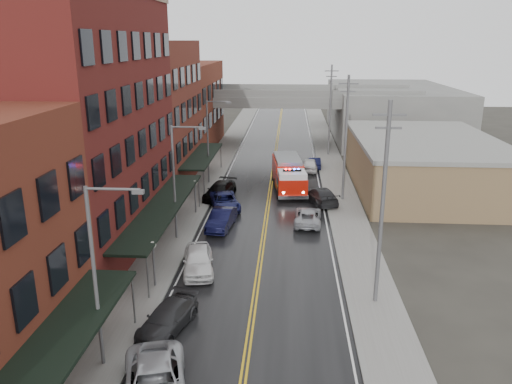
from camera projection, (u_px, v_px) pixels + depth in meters
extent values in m
cube|color=black|center=(267.00, 215.00, 44.55)|extent=(11.00, 160.00, 0.02)
cube|color=slate|center=(186.00, 213.00, 45.01)|extent=(3.00, 160.00, 0.15)
cube|color=slate|center=(349.00, 217.00, 44.06)|extent=(3.00, 160.00, 0.15)
cube|color=gray|center=(204.00, 213.00, 44.90)|extent=(0.30, 160.00, 0.15)
cube|color=gray|center=(330.00, 216.00, 44.16)|extent=(0.30, 160.00, 0.15)
cube|color=#581817|center=(80.00, 127.00, 36.12)|extent=(9.00, 20.00, 18.00)
cube|color=maroon|center=(148.00, 114.00, 53.26)|extent=(9.00, 15.00, 15.00)
cube|color=maroon|center=(182.00, 107.00, 70.40)|extent=(9.00, 20.00, 12.00)
cube|color=#8F724D|center=(423.00, 165.00, 52.32)|extent=(14.00, 22.00, 5.00)
cube|color=slate|center=(390.00, 112.00, 80.39)|extent=(18.00, 30.00, 8.00)
cube|color=black|center=(42.00, 363.00, 19.36)|extent=(2.60, 16.00, 0.18)
cylinder|color=slate|center=(133.00, 301.00, 26.97)|extent=(0.10, 0.10, 3.00)
cube|color=black|center=(163.00, 207.00, 37.49)|extent=(2.60, 18.00, 0.18)
cylinder|color=slate|center=(148.00, 277.00, 29.64)|extent=(0.10, 0.10, 3.00)
cylinder|color=slate|center=(199.00, 193.00, 46.06)|extent=(0.10, 0.10, 3.00)
cube|color=black|center=(203.00, 156.00, 54.19)|extent=(2.60, 13.00, 0.18)
cylinder|color=slate|center=(204.00, 184.00, 48.73)|extent=(0.10, 0.10, 3.00)
cylinder|color=slate|center=(221.00, 157.00, 60.37)|extent=(0.10, 0.10, 3.00)
cylinder|color=#59595B|center=(154.00, 267.00, 31.20)|extent=(0.14, 0.14, 2.80)
sphere|color=silver|center=(153.00, 245.00, 30.77)|extent=(0.44, 0.44, 0.44)
cylinder|color=#59595B|center=(195.00, 199.00, 44.56)|extent=(0.14, 0.14, 2.80)
sphere|color=silver|center=(195.00, 183.00, 44.13)|extent=(0.44, 0.44, 0.44)
cylinder|color=#59595B|center=(95.00, 281.00, 22.69)|extent=(0.18, 0.18, 9.00)
cylinder|color=#59595B|center=(113.00, 189.00, 21.33)|extent=(2.40, 0.12, 0.12)
cube|color=#59595B|center=(138.00, 192.00, 21.29)|extent=(0.50, 0.22, 0.18)
cylinder|color=#59595B|center=(174.00, 184.00, 37.96)|extent=(0.18, 0.18, 9.00)
cylinder|color=#59595B|center=(187.00, 127.00, 36.60)|extent=(2.40, 0.12, 0.12)
cube|color=#59595B|center=(202.00, 129.00, 36.56)|extent=(0.50, 0.22, 0.18)
cylinder|color=#59595B|center=(208.00, 143.00, 53.23)|extent=(0.18, 0.18, 9.00)
cylinder|color=#59595B|center=(218.00, 102.00, 51.87)|extent=(2.40, 0.12, 0.12)
cube|color=#59595B|center=(229.00, 103.00, 51.83)|extent=(0.50, 0.22, 0.18)
cylinder|color=#59595B|center=(382.00, 207.00, 28.02)|extent=(0.24, 0.24, 12.00)
cube|color=#59595B|center=(390.00, 115.00, 26.50)|extent=(1.80, 0.12, 0.12)
cube|color=#59595B|center=(389.00, 128.00, 26.71)|extent=(1.40, 0.12, 0.12)
cylinder|color=#59595B|center=(346.00, 140.00, 47.11)|extent=(0.24, 0.24, 12.00)
cube|color=#59595B|center=(349.00, 84.00, 45.59)|extent=(1.80, 0.12, 0.12)
cube|color=#59595B|center=(348.00, 91.00, 45.80)|extent=(1.40, 0.12, 0.12)
cylinder|color=#59595B|center=(330.00, 111.00, 66.20)|extent=(0.24, 0.24, 12.00)
cube|color=#59595B|center=(332.00, 71.00, 64.68)|extent=(1.80, 0.12, 0.12)
cube|color=#59595B|center=(331.00, 76.00, 64.88)|extent=(1.40, 0.12, 0.12)
cube|color=slate|center=(277.00, 99.00, 73.13)|extent=(40.00, 10.00, 1.50)
cube|color=slate|center=(204.00, 124.00, 74.94)|extent=(1.60, 8.00, 6.00)
cube|color=slate|center=(352.00, 125.00, 73.50)|extent=(1.60, 8.00, 6.00)
cube|color=#B91508|center=(287.00, 171.00, 52.99)|extent=(3.47, 6.43, 2.35)
cube|color=#B91508|center=(292.00, 185.00, 48.92)|extent=(3.11, 3.21, 1.68)
cube|color=silver|center=(292.00, 174.00, 48.59)|extent=(2.94, 2.97, 0.56)
cube|color=black|center=(292.00, 181.00, 49.03)|extent=(3.00, 2.09, 0.90)
cube|color=slate|center=(287.00, 158.00, 52.60)|extent=(3.14, 5.96, 0.34)
cube|color=black|center=(292.00, 170.00, 48.48)|extent=(1.82, 0.51, 0.16)
sphere|color=#FF0C0C|center=(286.00, 169.00, 48.43)|extent=(0.22, 0.22, 0.22)
sphere|color=#1933FF|center=(298.00, 169.00, 48.48)|extent=(0.22, 0.22, 0.22)
cylinder|color=black|center=(279.00, 194.00, 49.00)|extent=(1.16, 0.51, 1.12)
cylinder|color=black|center=(304.00, 193.00, 49.11)|extent=(1.16, 0.51, 1.12)
cylinder|color=black|center=(276.00, 183.00, 52.75)|extent=(1.16, 0.51, 1.12)
cylinder|color=black|center=(299.00, 183.00, 52.85)|extent=(1.16, 0.51, 1.12)
cylinder|color=black|center=(274.00, 176.00, 55.43)|extent=(1.16, 0.51, 1.12)
cylinder|color=black|center=(296.00, 176.00, 55.53)|extent=(1.16, 0.51, 1.12)
imported|color=#ABAEB3|center=(155.00, 384.00, 21.46)|extent=(4.14, 6.34, 1.62)
imported|color=#28282A|center=(168.00, 318.00, 26.80)|extent=(3.08, 5.08, 1.38)
imported|color=white|center=(198.00, 260.00, 33.55)|extent=(2.85, 5.19, 1.67)
imported|color=black|center=(221.00, 219.00, 41.36)|extent=(2.20, 4.96, 1.58)
imported|color=#14174B|center=(225.00, 201.00, 46.13)|extent=(3.77, 5.74, 1.47)
imported|color=black|center=(220.00, 191.00, 49.23)|extent=(3.25, 5.69, 1.55)
imported|color=#9FA0A6|center=(308.00, 216.00, 42.41)|extent=(2.52, 4.95, 1.34)
imported|color=black|center=(321.00, 195.00, 47.70)|extent=(3.61, 5.74, 1.55)
imported|color=white|center=(310.00, 165.00, 59.50)|extent=(2.11, 4.70, 1.57)
imported|color=black|center=(314.00, 163.00, 61.02)|extent=(1.43, 4.08, 1.34)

